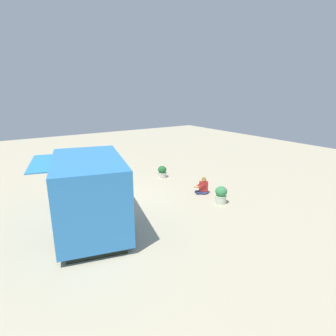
{
  "coord_description": "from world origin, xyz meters",
  "views": [
    {
      "loc": [
        -10.81,
        4.14,
        4.69
      ],
      "look_at": [
        -0.78,
        -2.52,
        1.28
      ],
      "focal_mm": 29.06,
      "sensor_mm": 36.0,
      "label": 1
    }
  ],
  "objects": [
    {
      "name": "person_customer",
      "position": [
        -1.63,
        -3.94,
        0.31
      ],
      "size": [
        0.6,
        0.78,
        0.81
      ],
      "color": "navy",
      "rests_on": "ground_plane"
    },
    {
      "name": "food_truck",
      "position": [
        -1.54,
        1.42,
        1.25
      ],
      "size": [
        5.9,
        3.83,
        2.59
      ],
      "color": "#3181CB",
      "rests_on": "ground_plane"
    },
    {
      "name": "planter_flowering_near",
      "position": [
        1.56,
        -3.68,
        0.32
      ],
      "size": [
        0.5,
        0.5,
        0.65
      ],
      "color": "beige",
      "rests_on": "ground_plane"
    },
    {
      "name": "ground_plane",
      "position": [
        0.0,
        0.0,
        0.0
      ],
      "size": [
        40.0,
        40.0,
        0.0
      ],
      "primitive_type": "plane",
      "color": "#B8AD8E"
    },
    {
      "name": "planter_flowering_far",
      "position": [
        -2.97,
        -3.81,
        0.4
      ],
      "size": [
        0.51,
        0.51,
        0.77
      ],
      "color": "beige",
      "rests_on": "ground_plane"
    }
  ]
}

